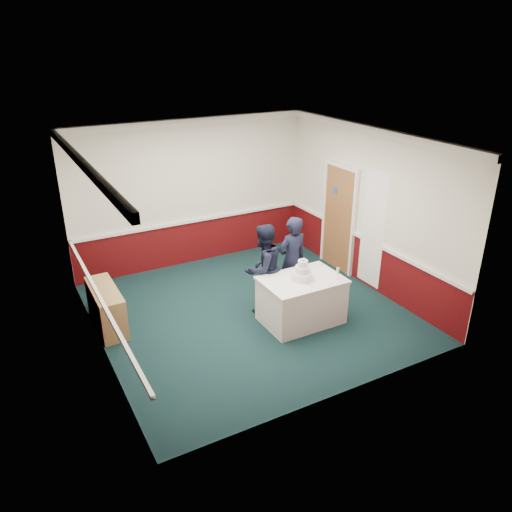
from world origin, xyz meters
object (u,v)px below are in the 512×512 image
wedding_cake (302,273)px  person_man (263,268)px  cake_table (301,300)px  cake_knife (308,284)px  sideboard (106,308)px  champagne_flute (338,272)px  person_woman (292,260)px

wedding_cake → person_man: bearing=119.8°
cake_table → person_man: 0.84m
cake_table → cake_knife: bearing=-98.5°
sideboard → champagne_flute: size_ratio=5.85×
wedding_cake → person_man: size_ratio=0.23×
cake_table → cake_knife: size_ratio=6.00×
champagne_flute → wedding_cake: bearing=150.8°
cake_table → wedding_cake: 0.50m
wedding_cake → sideboard: bearing=154.6°
wedding_cake → champagne_flute: wedding_cake is taller
wedding_cake → person_woman: size_ratio=0.22×
cake_table → champagne_flute: (0.50, -0.28, 0.53)m
cake_table → champagne_flute: bearing=-29.2°
cake_knife → champagne_flute: size_ratio=1.07×
sideboard → person_man: bearing=-16.1°
cake_table → cake_knife: cake_knife is taller
cake_knife → person_woman: person_woman is taller
sideboard → cake_knife: cake_knife is taller
sideboard → wedding_cake: bearing=-25.4°
cake_knife → person_man: (-0.34, 0.85, 0.00)m
cake_knife → champagne_flute: 0.55m
wedding_cake → person_man: (-0.37, 0.65, -0.11)m
cake_table → champagne_flute: champagne_flute is taller
sideboard → wedding_cake: size_ratio=3.30×
cake_table → person_woman: size_ratio=0.81×
wedding_cake → person_woman: bearing=71.6°
wedding_cake → person_woman: person_woman is taller
person_man → cake_knife: bearing=96.8°
champagne_flute → cake_knife: bearing=171.4°
sideboard → cake_table: size_ratio=0.91×
champagne_flute → person_man: bearing=133.2°
cake_table → person_woman: (0.22, 0.67, 0.41)m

